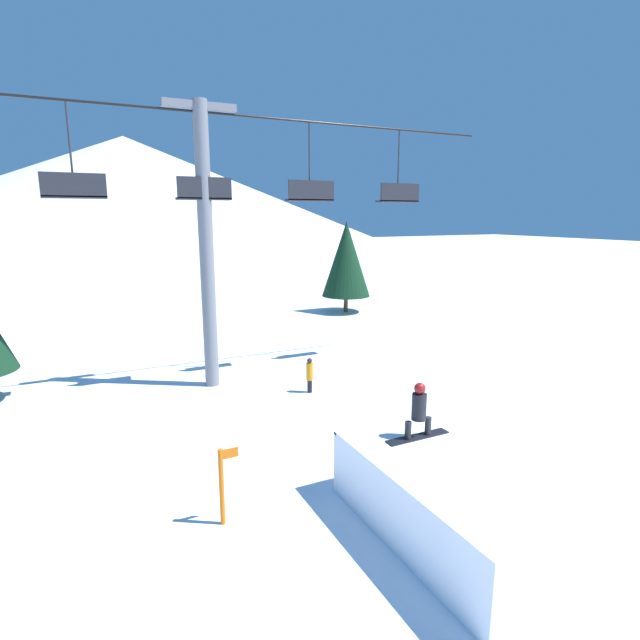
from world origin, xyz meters
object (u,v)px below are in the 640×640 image
snow_ramp (445,502)px  distant_skier (310,374)px  snowboarder (419,411)px  trail_marker (222,484)px

snow_ramp → distant_skier: bearing=82.8°
snowboarder → distant_skier: bearing=84.0°
distant_skier → snowboarder: bearing=-96.0°
snow_ramp → trail_marker: 4.29m
snowboarder → trail_marker: bearing=166.8°
trail_marker → snow_ramp: bearing=-31.2°
snow_ramp → distant_skier: snow_ramp is taller
snow_ramp → trail_marker: bearing=148.8°
trail_marker → distant_skier: trail_marker is taller
snow_ramp → snowboarder: (0.31, 1.29, 1.30)m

